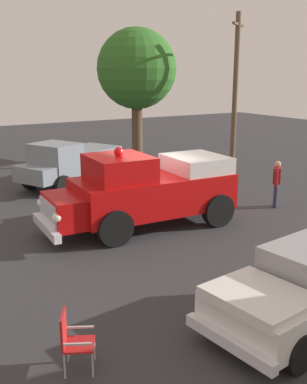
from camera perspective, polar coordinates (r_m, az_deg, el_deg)
name	(u,v)px	position (r m, az deg, el deg)	size (l,w,h in m)	color
ground_plane	(151,221)	(14.74, -0.37, -3.71)	(60.00, 60.00, 0.00)	#333335
vintage_fire_truck	(147,190)	(13.91, -0.85, 0.29)	(2.51, 6.03, 2.59)	black
classic_hot_rod	(306,286)	(9.29, 18.67, -11.15)	(2.40, 4.56, 1.46)	black
parked_pickup	(71,162)	(19.60, -10.35, 3.73)	(3.76, 5.10, 1.90)	black
lawn_chair_near_truck	(162,179)	(17.98, 1.14, 1.66)	(0.67, 0.67, 1.02)	#B7BABF
lawn_chair_by_car	(71,337)	(7.72, -10.27, -17.52)	(0.66, 0.66, 1.02)	#B7BABF
spectator_seated	(163,177)	(17.83, 1.14, 1.90)	(0.65, 0.59, 1.29)	#383842
spectator_standing	(277,181)	(16.64, 15.21, 1.38)	(0.51, 0.54, 1.68)	#2D334C
oak_tree_right	(137,70)	(24.55, -2.14, 15.12)	(4.18, 4.18, 6.95)	brown
utility_pole	(235,88)	(23.96, 10.24, 12.78)	(1.06, 1.47, 7.55)	brown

